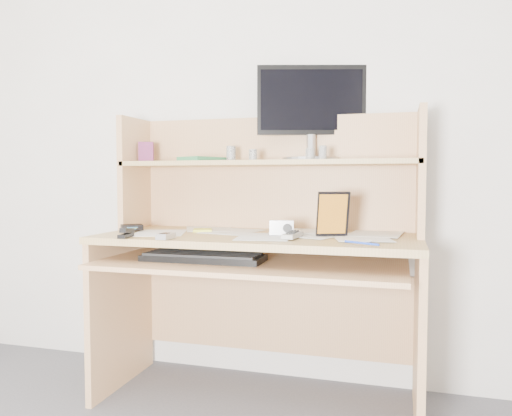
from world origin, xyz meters
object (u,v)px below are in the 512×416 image
(desk, at_px, (263,245))
(tv_remote, at_px, (293,235))
(keyboard, at_px, (204,257))
(monitor, at_px, (312,110))
(game_case, at_px, (333,214))

(desk, distance_m, tv_remote, 0.26)
(desk, xyz_separation_m, tv_remote, (0.18, -0.17, 0.07))
(keyboard, height_order, monitor, monitor)
(desk, height_order, tv_remote, desk)
(tv_remote, height_order, game_case, game_case)
(keyboard, height_order, game_case, game_case)
(desk, relative_size, monitor, 2.74)
(keyboard, distance_m, tv_remote, 0.39)
(desk, height_order, monitor, monitor)
(tv_remote, bearing_deg, game_case, 27.34)
(monitor, bearing_deg, keyboard, -148.95)
(tv_remote, height_order, monitor, monitor)
(keyboard, bearing_deg, game_case, 12.92)
(desk, xyz_separation_m, keyboard, (-0.20, -0.23, -0.03))
(desk, relative_size, tv_remote, 8.05)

